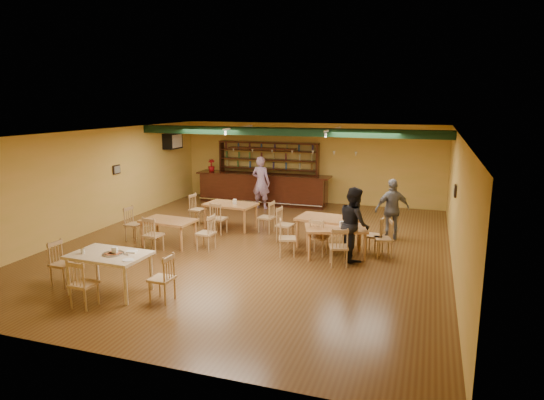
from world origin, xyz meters
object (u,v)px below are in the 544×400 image
(patron_bar, at_px, (261,183))
(near_table, at_px, (110,273))
(dining_table_b, at_px, (328,232))
(dining_table_d, at_px, (335,242))
(bar_counter, at_px, (263,189))
(dining_table_c, at_px, (169,232))
(patron_right_a, at_px, (354,224))
(dining_table_a, at_px, (231,216))

(patron_bar, bearing_deg, near_table, 95.29)
(patron_bar, bearing_deg, dining_table_b, 137.69)
(dining_table_d, bearing_deg, bar_counter, 108.00)
(dining_table_b, bearing_deg, patron_bar, 137.42)
(dining_table_c, xyz_separation_m, patron_bar, (0.83, 5.00, 0.60))
(near_table, bearing_deg, dining_table_d, 46.02)
(dining_table_d, height_order, patron_bar, patron_bar)
(bar_counter, relative_size, patron_right_a, 2.87)
(bar_counter, relative_size, dining_table_a, 3.38)
(dining_table_c, xyz_separation_m, patron_right_a, (4.88, 0.40, 0.54))
(dining_table_c, bearing_deg, bar_counter, 88.60)
(bar_counter, bearing_deg, patron_right_a, -51.70)
(bar_counter, xyz_separation_m, patron_bar, (0.23, -0.83, 0.38))
(dining_table_d, height_order, near_table, near_table)
(dining_table_b, height_order, dining_table_c, dining_table_b)
(near_table, height_order, patron_right_a, patron_right_a)
(dining_table_b, distance_m, patron_bar, 5.04)
(bar_counter, height_order, dining_table_a, bar_counter)
(bar_counter, xyz_separation_m, patron_right_a, (4.28, -5.42, 0.33))
(dining_table_c, bearing_deg, dining_table_d, 10.76)
(dining_table_d, bearing_deg, patron_bar, 110.95)
(dining_table_a, distance_m, patron_bar, 2.90)
(dining_table_a, height_order, dining_table_b, dining_table_b)
(dining_table_c, relative_size, patron_right_a, 0.78)
(dining_table_b, bearing_deg, dining_table_d, -58.07)
(patron_bar, bearing_deg, patron_right_a, 138.50)
(patron_right_a, bearing_deg, dining_table_c, 69.62)
(dining_table_c, relative_size, dining_table_d, 0.94)
(dining_table_b, height_order, patron_bar, patron_bar)
(dining_table_d, bearing_deg, dining_table_b, 97.56)
(bar_counter, height_order, patron_right_a, patron_right_a)
(dining_table_d, relative_size, near_table, 0.98)
(dining_table_c, bearing_deg, dining_table_a, 72.59)
(dining_table_a, bearing_deg, patron_bar, 97.34)
(patron_bar, height_order, patron_right_a, patron_bar)
(patron_bar, bearing_deg, dining_table_c, 87.71)
(dining_table_b, height_order, near_table, near_table)
(dining_table_c, bearing_deg, patron_bar, 85.11)
(dining_table_c, bearing_deg, near_table, -75.55)
(dining_table_d, relative_size, patron_bar, 0.79)
(dining_table_b, xyz_separation_m, patron_right_a, (0.80, -0.80, 0.50))
(dining_table_b, bearing_deg, patron_right_a, -38.19)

